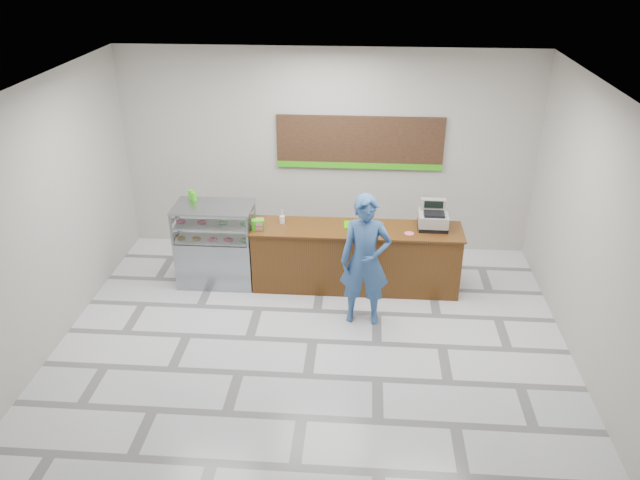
# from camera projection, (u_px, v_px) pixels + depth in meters

# --- Properties ---
(floor) EXTENTS (7.00, 7.00, 0.00)m
(floor) POSITION_uv_depth(u_px,v_px,m) (313.00, 341.00, 8.68)
(floor) COLOR silver
(floor) RESTS_ON ground
(back_wall) EXTENTS (7.00, 0.00, 7.00)m
(back_wall) POSITION_uv_depth(u_px,v_px,m) (327.00, 152.00, 10.58)
(back_wall) COLOR #B3AEA4
(back_wall) RESTS_ON floor
(ceiling) EXTENTS (7.00, 7.00, 0.00)m
(ceiling) POSITION_uv_depth(u_px,v_px,m) (311.00, 89.00, 7.13)
(ceiling) COLOR silver
(ceiling) RESTS_ON back_wall
(sales_counter) EXTENTS (3.26, 0.76, 1.03)m
(sales_counter) POSITION_uv_depth(u_px,v_px,m) (356.00, 258.00, 9.80)
(sales_counter) COLOR #562F0F
(sales_counter) RESTS_ON floor
(display_case) EXTENTS (1.22, 0.72, 1.33)m
(display_case) POSITION_uv_depth(u_px,v_px,m) (216.00, 244.00, 9.88)
(display_case) COLOR gray
(display_case) RESTS_ON floor
(menu_board) EXTENTS (2.80, 0.06, 0.90)m
(menu_board) POSITION_uv_depth(u_px,v_px,m) (360.00, 144.00, 10.43)
(menu_board) COLOR black
(menu_board) RESTS_ON back_wall
(cash_register) EXTENTS (0.45, 0.48, 0.42)m
(cash_register) POSITION_uv_depth(u_px,v_px,m) (433.00, 218.00, 9.53)
(cash_register) COLOR black
(cash_register) RESTS_ON sales_counter
(card_terminal) EXTENTS (0.11, 0.16, 0.04)m
(card_terminal) POSITION_uv_depth(u_px,v_px,m) (381.00, 228.00, 9.55)
(card_terminal) COLOR black
(card_terminal) RESTS_ON sales_counter
(serving_tray) EXTENTS (0.39, 0.29, 0.02)m
(serving_tray) POSITION_uv_depth(u_px,v_px,m) (356.00, 225.00, 9.65)
(serving_tray) COLOR #37BA00
(serving_tray) RESTS_ON sales_counter
(napkin_box) EXTENTS (0.13, 0.13, 0.11)m
(napkin_box) POSITION_uv_depth(u_px,v_px,m) (260.00, 222.00, 9.63)
(napkin_box) COLOR white
(napkin_box) RESTS_ON sales_counter
(straw_cup) EXTENTS (0.08, 0.08, 0.12)m
(straw_cup) POSITION_uv_depth(u_px,v_px,m) (282.00, 220.00, 9.71)
(straw_cup) COLOR silver
(straw_cup) RESTS_ON sales_counter
(promo_box) EXTENTS (0.20, 0.15, 0.17)m
(promo_box) POSITION_uv_depth(u_px,v_px,m) (258.00, 225.00, 9.49)
(promo_box) COLOR #38B314
(promo_box) RESTS_ON sales_counter
(donut_decal) EXTENTS (0.15, 0.15, 0.00)m
(donut_decal) POSITION_uv_depth(u_px,v_px,m) (409.00, 233.00, 9.40)
(donut_decal) COLOR #EE5984
(donut_decal) RESTS_ON sales_counter
(green_cup_left) EXTENTS (0.10, 0.10, 0.15)m
(green_cup_left) POSITION_uv_depth(u_px,v_px,m) (191.00, 194.00, 9.81)
(green_cup_left) COLOR #38B314
(green_cup_left) RESTS_ON display_case
(green_cup_right) EXTENTS (0.08, 0.08, 0.13)m
(green_cup_right) POSITION_uv_depth(u_px,v_px,m) (194.00, 197.00, 9.76)
(green_cup_right) COLOR #38B314
(green_cup_right) RESTS_ON display_case
(customer) EXTENTS (0.72, 0.48, 1.95)m
(customer) POSITION_uv_depth(u_px,v_px,m) (365.00, 260.00, 8.74)
(customer) COLOR #30558B
(customer) RESTS_ON floor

